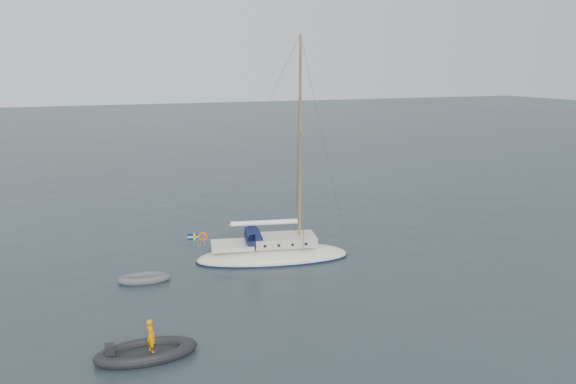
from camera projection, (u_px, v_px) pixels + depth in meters
name	position (u px, v px, depth m)	size (l,w,h in m)	color
ground	(305.00, 274.00, 31.40)	(300.00, 300.00, 0.00)	black
sailboat	(273.00, 243.00, 33.53)	(9.63, 2.88, 13.71)	#ECE8CB
dinghy	(144.00, 278.00, 30.28)	(2.79, 1.26, 0.40)	#54545A
rib	(146.00, 351.00, 22.40)	(4.09, 1.86, 1.61)	black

